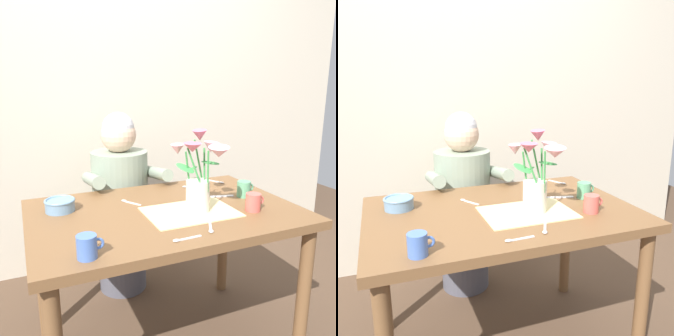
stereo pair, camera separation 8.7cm
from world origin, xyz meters
The scene contains 15 objects.
wood_panel_backdrop centered at (0.00, 1.05, 1.25)m, with size 4.00×0.10×2.50m, color beige.
dining_table centered at (0.00, 0.00, 0.64)m, with size 1.20×0.80×0.74m.
seated_person centered at (-0.04, 0.62, 0.56)m, with size 0.45×0.47×1.14m.
striped_placemat centered at (0.09, -0.08, 0.74)m, with size 0.40×0.28×0.01m, color beige.
flower_vase centered at (0.13, -0.08, 0.91)m, with size 0.22×0.28×0.36m.
ceramic_bowl centered at (-0.44, 0.17, 0.77)m, with size 0.14×0.14×0.06m.
dinner_knife centered at (0.30, 0.06, 0.74)m, with size 0.19×0.02×0.01m, color silver.
tea_cup centered at (0.44, 0.01, 0.78)m, with size 0.09×0.07×0.08m.
ceramic_mug centered at (-0.41, -0.32, 0.78)m, with size 0.09×0.07×0.08m.
coffee_cup centered at (0.36, -0.17, 0.78)m, with size 0.09×0.07×0.08m.
spoon_0 centered at (-0.06, -0.32, 0.74)m, with size 0.12×0.02×0.01m.
spoon_1 centered at (0.46, 0.29, 0.74)m, with size 0.07×0.11×0.01m.
spoon_2 centered at (-0.13, 0.16, 0.74)m, with size 0.08×0.11×0.01m.
spoon_3 centered at (0.26, 0.26, 0.74)m, with size 0.11×0.06×0.01m.
spoon_4 centered at (0.08, -0.28, 0.74)m, with size 0.07×0.11×0.01m.
Camera 1 is at (-0.59, -1.39, 1.31)m, focal length 37.61 mm.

